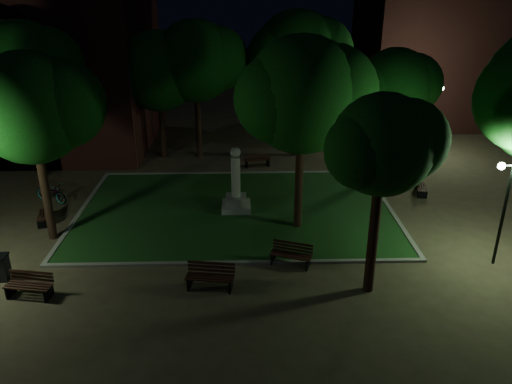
% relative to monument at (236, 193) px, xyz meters
% --- Properties ---
extents(ground, '(80.00, 80.00, 0.00)m').
position_rel_monument_xyz_m(ground, '(0.00, -2.00, -0.96)').
color(ground, '#4D412D').
extents(lawn, '(15.00, 10.00, 0.08)m').
position_rel_monument_xyz_m(lawn, '(0.00, 0.00, -0.92)').
color(lawn, '#1B4518').
rests_on(lawn, ground).
extents(lawn_kerb, '(15.40, 10.40, 0.12)m').
position_rel_monument_xyz_m(lawn_kerb, '(0.00, 0.00, -0.90)').
color(lawn_kerb, slate).
rests_on(lawn_kerb, ground).
extents(monument, '(1.40, 1.40, 3.20)m').
position_rel_monument_xyz_m(monument, '(0.00, 0.00, 0.00)').
color(monument, '#9D9991').
rests_on(monument, lawn).
extents(building_far, '(16.00, 10.00, 12.00)m').
position_rel_monument_xyz_m(building_far, '(18.00, 18.00, 5.04)').
color(building_far, '#50211D').
rests_on(building_far, ground).
extents(tree_west, '(5.54, 4.52, 8.08)m').
position_rel_monument_xyz_m(tree_west, '(-7.95, -2.63, 4.85)').
color(tree_west, black).
rests_on(tree_west, ground).
extents(tree_north_wl, '(5.95, 4.86, 7.90)m').
position_rel_monument_xyz_m(tree_north_wl, '(-4.61, 8.38, 4.51)').
color(tree_north_wl, black).
rests_on(tree_north_wl, ground).
extents(tree_north_er, '(6.51, 5.31, 9.06)m').
position_rel_monument_xyz_m(tree_north_er, '(3.83, 8.50, 5.44)').
color(tree_north_er, black).
rests_on(tree_north_er, ground).
extents(tree_ne, '(5.02, 4.10, 7.29)m').
position_rel_monument_xyz_m(tree_ne, '(8.72, 4.53, 4.27)').
color(tree_ne, black).
rests_on(tree_ne, ground).
extents(tree_se, '(4.19, 3.42, 7.26)m').
position_rel_monument_xyz_m(tree_se, '(4.96, -7.03, 4.58)').
color(tree_se, black).
rests_on(tree_se, ground).
extents(tree_nw, '(5.90, 4.81, 8.75)m').
position_rel_monument_xyz_m(tree_nw, '(-11.07, 4.71, 5.38)').
color(tree_nw, black).
rests_on(tree_nw, ground).
extents(tree_far_north, '(6.06, 4.95, 8.53)m').
position_rel_monument_xyz_m(tree_far_north, '(-2.33, 8.34, 5.10)').
color(tree_far_north, black).
rests_on(tree_far_north, ground).
extents(tree_extra, '(6.06, 4.95, 8.59)m').
position_rel_monument_xyz_m(tree_extra, '(2.94, -1.89, 5.16)').
color(tree_extra, black).
rests_on(tree_extra, ground).
extents(lamppost_se, '(1.18, 0.28, 4.29)m').
position_rel_monument_xyz_m(lamppost_se, '(10.36, -5.30, 2.06)').
color(lamppost_se, black).
rests_on(lamppost_se, ground).
extents(lamppost_nw, '(1.18, 0.28, 4.63)m').
position_rel_monument_xyz_m(lamppost_nw, '(-10.21, 7.06, 2.27)').
color(lamppost_nw, black).
rests_on(lamppost_nw, ground).
extents(lamppost_ne, '(1.18, 0.28, 4.56)m').
position_rel_monument_xyz_m(lamppost_ne, '(12.17, 7.95, 2.22)').
color(lamppost_ne, black).
rests_on(lamppost_ne, ground).
extents(bench_near_left, '(1.83, 0.86, 0.97)m').
position_rel_monument_xyz_m(bench_near_left, '(-0.89, -6.73, -0.50)').
color(bench_near_left, black).
rests_on(bench_near_left, ground).
extents(bench_near_right, '(1.74, 1.12, 0.90)m').
position_rel_monument_xyz_m(bench_near_right, '(2.24, -5.15, -0.53)').
color(bench_near_right, black).
rests_on(bench_near_right, ground).
extents(bench_west_near, '(1.74, 0.86, 0.92)m').
position_rel_monument_xyz_m(bench_west_near, '(-7.31, -7.08, -0.53)').
color(bench_west_near, black).
rests_on(bench_west_near, ground).
extents(bench_left_side, '(0.86, 1.53, 0.79)m').
position_rel_monument_xyz_m(bench_left_side, '(-8.94, -1.06, -0.58)').
color(bench_left_side, black).
rests_on(bench_left_side, ground).
extents(bench_right_side, '(0.82, 1.58, 0.83)m').
position_rel_monument_xyz_m(bench_right_side, '(9.75, 1.89, -0.57)').
color(bench_right_side, black).
rests_on(bench_right_side, ground).
extents(bench_far_side, '(1.64, 0.88, 0.85)m').
position_rel_monument_xyz_m(bench_far_side, '(1.24, 6.35, -0.56)').
color(bench_far_side, black).
rests_on(bench_far_side, ground).
extents(trash_bin, '(0.61, 0.61, 1.02)m').
position_rel_monument_xyz_m(trash_bin, '(-8.81, -5.94, -0.44)').
color(trash_bin, black).
rests_on(trash_bin, ground).
extents(bicycle, '(2.05, 1.48, 1.03)m').
position_rel_monument_xyz_m(bicycle, '(-9.46, 1.32, -0.44)').
color(bicycle, black).
rests_on(bicycle, ground).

